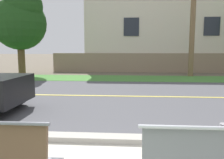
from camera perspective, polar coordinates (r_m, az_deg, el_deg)
ground_plane at (r=9.87m, az=2.23°, el=-2.40°), size 140.00×140.00×0.00m
curb_edge at (r=4.40m, az=-0.38°, el=-14.41°), size 44.00×0.30×0.11m
street_asphalt at (r=8.40m, az=1.88°, el=-4.13°), size 52.00×8.00×0.01m
road_centre_line at (r=8.39m, az=1.88°, el=-4.09°), size 48.00×0.14×0.01m
far_verge_grass at (r=13.51m, az=2.77°, el=0.32°), size 48.00×2.80×0.02m
shade_tree_far_left at (r=15.84m, az=-21.60°, el=13.58°), size 3.28×3.28×5.42m
garden_wall at (r=17.15m, az=7.04°, el=4.12°), size 13.00×0.36×1.40m
house_across_street at (r=20.58m, az=12.78°, el=11.90°), size 13.58×6.91×6.58m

